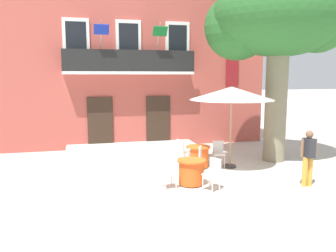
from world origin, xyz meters
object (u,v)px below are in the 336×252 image
object	(u,v)px
cafe_chair_near_tree_1	(219,152)
cafe_chair_middle_1	(192,161)
cafe_chair_middle_2	(169,171)
cafe_chair_near_tree_2	(182,150)
cafe_table_middle	(191,172)
cafe_chair_near_tree_0	(197,158)
cafe_chair_middle_0	(213,172)
cafe_umbrella	(232,94)
cafe_table_near_tree	(198,156)
plane_tree	(277,21)
pedestrian_near_entrance	(308,155)

from	to	relation	value
cafe_chair_near_tree_1	cafe_chair_middle_1	bearing A→B (deg)	-141.52
cafe_chair_middle_2	cafe_chair_near_tree_1	bearing A→B (deg)	40.71
cafe_chair_near_tree_2	cafe_table_middle	xyz separation A→B (m)	(-0.44, -2.47, -0.14)
cafe_chair_near_tree_0	cafe_chair_middle_0	bearing A→B (deg)	-93.21
cafe_chair_middle_1	cafe_chair_middle_0	bearing A→B (deg)	-81.00
cafe_chair_near_tree_0	cafe_umbrella	world-z (taller)	cafe_umbrella
cafe_table_near_tree	cafe_chair_middle_2	size ratio (longest dim) A/B	0.95
cafe_chair_middle_0	cafe_chair_middle_1	distance (m)	1.32
cafe_chair_near_tree_1	cafe_umbrella	world-z (taller)	cafe_umbrella
cafe_table_near_tree	cafe_umbrella	distance (m)	2.49
cafe_chair_middle_0	cafe_chair_middle_1	size ratio (longest dim) A/B	1.00
cafe_table_near_tree	cafe_chair_near_tree_0	distance (m)	0.77
cafe_chair_middle_0	cafe_chair_middle_1	bearing A→B (deg)	99.00
cafe_chair_middle_0	plane_tree	bearing A→B (deg)	38.47
cafe_table_near_tree	cafe_chair_near_tree_2	bearing A→B (deg)	121.64
cafe_chair_near_tree_0	pedestrian_near_entrance	world-z (taller)	pedestrian_near_entrance
cafe_table_near_tree	cafe_chair_middle_1	world-z (taller)	cafe_chair_middle_1
cafe_chair_near_tree_0	cafe_chair_near_tree_2	bearing A→B (deg)	94.88
cafe_chair_middle_1	cafe_chair_middle_2	bearing A→B (deg)	-136.47
cafe_chair_middle_0	cafe_chair_near_tree_0	bearing A→B (deg)	86.79
cafe_table_near_tree	cafe_chair_middle_0	xyz separation A→B (m)	(-0.38, -2.42, 0.14)
plane_tree	cafe_chair_middle_2	world-z (taller)	plane_tree
cafe_chair_near_tree_0	cafe_chair_middle_2	world-z (taller)	same
cafe_chair_near_tree_0	pedestrian_near_entrance	distance (m)	3.44
plane_tree	cafe_chair_middle_1	xyz separation A→B (m)	(-3.67, -1.44, -4.68)
cafe_chair_near_tree_0	cafe_chair_middle_1	size ratio (longest dim) A/B	1.00
plane_tree	cafe_chair_near_tree_0	bearing A→B (deg)	-163.01
cafe_table_middle	cafe_chair_near_tree_1	bearing A→B (deg)	48.12
cafe_chair_near_tree_2	cafe_chair_middle_1	bearing A→B (deg)	-96.15
cafe_chair_middle_2	cafe_chair_middle_1	bearing A→B (deg)	43.53
cafe_chair_middle_0	pedestrian_near_entrance	distance (m)	2.85
cafe_chair_near_tree_0	cafe_table_middle	xyz separation A→B (m)	(-0.56, -1.12, -0.14)
cafe_umbrella	pedestrian_near_entrance	xyz separation A→B (m)	(1.33, -2.51, -1.67)
cafe_table_near_tree	cafe_chair_middle_0	bearing A→B (deg)	-98.87
cafe_chair_near_tree_1	pedestrian_near_entrance	xyz separation A→B (m)	(1.67, -2.73, 0.41)
cafe_chair_middle_2	pedestrian_near_entrance	size ratio (longest dim) A/B	0.55
cafe_chair_near_tree_1	cafe_chair_middle_0	bearing A→B (deg)	-115.48
cafe_chair_near_tree_2	cafe_umbrella	size ratio (longest dim) A/B	0.31
cafe_umbrella	pedestrian_near_entrance	bearing A→B (deg)	-62.20
cafe_chair_middle_1	cafe_umbrella	distance (m)	2.81
cafe_chair_near_tree_0	cafe_chair_middle_1	xyz separation A→B (m)	(-0.30, -0.41, 0.00)
plane_tree	cafe_chair_near_tree_0	world-z (taller)	plane_tree
cafe_chair_near_tree_0	cafe_umbrella	bearing A→B (deg)	17.42
cafe_table_middle	pedestrian_near_entrance	bearing A→B (deg)	-16.38
cafe_table_middle	cafe_chair_middle_2	world-z (taller)	cafe_chair_middle_2
cafe_chair_near_tree_0	cafe_chair_middle_0	xyz separation A→B (m)	(-0.10, -1.72, 0.00)
plane_tree	cafe_chair_near_tree_2	size ratio (longest dim) A/B	7.56
plane_tree	cafe_umbrella	xyz separation A→B (m)	(-1.98, -0.59, -2.60)
plane_tree	cafe_chair_middle_0	world-z (taller)	plane_tree
plane_tree	cafe_table_middle	distance (m)	6.57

